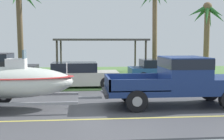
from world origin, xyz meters
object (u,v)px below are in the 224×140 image
at_px(pickup_truck_towing, 183,79).
at_px(palm_tree_near_right, 155,6).
at_px(boat_on_trailer, 10,82).
at_px(carport_awning, 100,41).
at_px(palm_tree_far_left, 207,22).
at_px(parked_sedan_far, 77,75).
at_px(palm_tree_near_left, 20,6).
at_px(parked_sedan_near, 162,70).

relative_size(pickup_truck_towing, palm_tree_near_right, 0.81).
xyz_separation_m(boat_on_trailer, carport_awning, (4.07, 11.46, 1.55)).
bearing_deg(palm_tree_far_left, carport_awning, 179.51).
xyz_separation_m(parked_sedan_far, palm_tree_near_left, (-3.96, 5.31, 4.25)).
bearing_deg(palm_tree_near_left, palm_tree_far_left, 3.57).
bearing_deg(parked_sedan_far, boat_on_trailer, -115.09).
xyz_separation_m(parked_sedan_near, palm_tree_near_right, (0.38, 3.86, 4.48)).
bearing_deg(pickup_truck_towing, boat_on_trailer, -180.00).
distance_m(pickup_truck_towing, parked_sedan_far, 6.69).
xyz_separation_m(pickup_truck_towing, palm_tree_far_left, (5.68, 11.38, 2.92)).
height_order(pickup_truck_towing, boat_on_trailer, boat_on_trailer).
height_order(pickup_truck_towing, parked_sedan_far, pickup_truck_towing).
distance_m(boat_on_trailer, palm_tree_near_right, 14.65).
distance_m(boat_on_trailer, palm_tree_far_left, 17.01).
bearing_deg(palm_tree_near_right, palm_tree_far_left, -0.45).
distance_m(parked_sedan_near, palm_tree_near_left, 10.68).
bearing_deg(boat_on_trailer, parked_sedan_far, 64.91).
relative_size(parked_sedan_near, palm_tree_far_left, 0.79).
height_order(parked_sedan_near, palm_tree_near_left, palm_tree_near_left).
xyz_separation_m(parked_sedan_near, parked_sedan_far, (-5.37, -2.34, -0.00)).
xyz_separation_m(boat_on_trailer, palm_tree_near_left, (-1.52, 10.52, 3.90)).
relative_size(boat_on_trailer, palm_tree_near_left, 0.91).
distance_m(palm_tree_near_right, palm_tree_far_left, 4.26).
bearing_deg(pickup_truck_towing, palm_tree_near_left, 127.70).
distance_m(parked_sedan_near, parked_sedan_far, 5.86).
bearing_deg(palm_tree_far_left, parked_sedan_near, -139.47).
height_order(parked_sedan_far, palm_tree_far_left, palm_tree_far_left).
height_order(boat_on_trailer, parked_sedan_far, boat_on_trailer).
height_order(parked_sedan_near, parked_sedan_far, same).
xyz_separation_m(pickup_truck_towing, boat_on_trailer, (-6.62, -0.00, -0.04)).
xyz_separation_m(parked_sedan_far, carport_awning, (1.63, 6.24, 1.90)).
bearing_deg(boat_on_trailer, palm_tree_far_left, 42.80).
xyz_separation_m(pickup_truck_towing, parked_sedan_near, (1.20, 7.56, -0.39)).
bearing_deg(parked_sedan_far, parked_sedan_near, 23.55).
xyz_separation_m(carport_awning, palm_tree_far_left, (8.22, -0.07, 1.41)).
xyz_separation_m(pickup_truck_towing, parked_sedan_far, (-4.18, 5.21, -0.39)).
relative_size(carport_awning, palm_tree_near_right, 0.96).
distance_m(palm_tree_near_left, palm_tree_far_left, 13.87).
height_order(parked_sedan_near, carport_awning, carport_awning).
bearing_deg(parked_sedan_near, boat_on_trailer, -135.97).
bearing_deg(palm_tree_near_right, parked_sedan_near, -95.69).
relative_size(pickup_truck_towing, carport_awning, 0.85).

